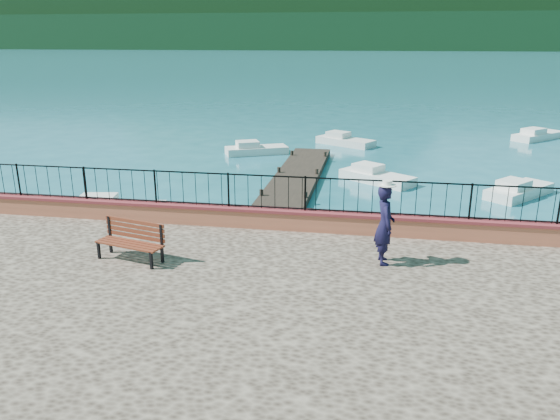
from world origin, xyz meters
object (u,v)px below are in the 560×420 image
(boat_2, at_px, (520,187))
(boat_3, at_px, (257,147))
(boat_4, at_px, (346,139))
(park_bench, at_px, (131,249))
(person, at_px, (385,225))
(boat_5, at_px, (539,133))
(boat_0, at_px, (113,205))
(boat_1, at_px, (377,174))

(boat_2, bearing_deg, boat_3, 104.29)
(boat_4, bearing_deg, boat_3, -112.36)
(boat_2, bearing_deg, boat_4, 79.32)
(park_bench, xyz_separation_m, person, (6.05, 0.92, 0.67))
(boat_2, xyz_separation_m, boat_5, (4.44, 14.47, 0.00))
(person, distance_m, boat_2, 12.64)
(park_bench, xyz_separation_m, boat_2, (11.79, 12.03, -1.09))
(boat_0, bearing_deg, boat_4, 54.06)
(person, relative_size, boat_1, 0.55)
(boat_1, distance_m, boat_2, 6.07)
(person, xyz_separation_m, boat_2, (5.74, 11.12, -1.77))
(park_bench, distance_m, boat_4, 22.59)
(park_bench, relative_size, boat_1, 0.52)
(park_bench, bearing_deg, person, 22.68)
(boat_3, bearing_deg, boat_2, -52.01)
(park_bench, xyz_separation_m, boat_3, (-0.99, 18.59, -1.09))
(boat_0, distance_m, boat_1, 11.84)
(park_bench, relative_size, boat_3, 0.52)
(boat_2, xyz_separation_m, boat_4, (-7.93, 10.20, 0.00))
(boat_4, bearing_deg, boat_0, -85.39)
(park_bench, bearing_deg, boat_0, 134.38)
(person, bearing_deg, boat_4, -4.80)
(park_bench, bearing_deg, boat_5, 72.59)
(boat_5, bearing_deg, boat_3, 160.18)
(boat_1, relative_size, boat_4, 0.95)
(person, xyz_separation_m, boat_1, (-0.18, 12.43, -1.77))
(boat_4, bearing_deg, boat_1, -46.55)
(park_bench, height_order, boat_4, park_bench)
(boat_0, bearing_deg, boat_2, 9.52)
(park_bench, xyz_separation_m, boat_1, (5.87, 13.34, -1.09))
(park_bench, height_order, boat_0, park_bench)
(person, height_order, boat_0, person)
(boat_4, bearing_deg, boat_5, 49.81)
(boat_1, distance_m, boat_4, 9.12)
(boat_1, xyz_separation_m, boat_4, (-2.00, 8.89, 0.00))
(person, height_order, boat_1, person)
(person, relative_size, boat_5, 0.47)
(boat_3, height_order, boat_4, same)
(park_bench, bearing_deg, boat_1, 80.33)
(boat_2, distance_m, boat_5, 15.14)
(person, distance_m, boat_5, 27.60)
(boat_0, height_order, boat_4, same)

